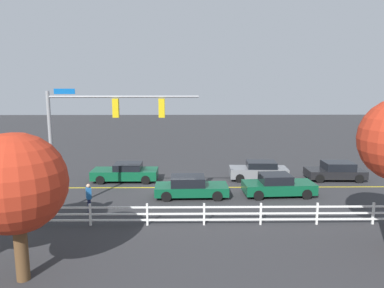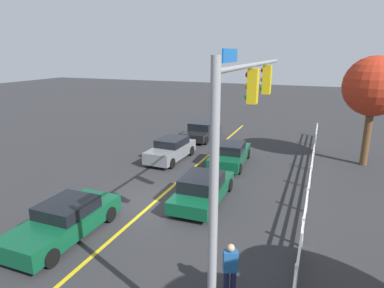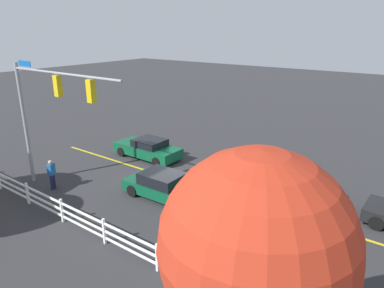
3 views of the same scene
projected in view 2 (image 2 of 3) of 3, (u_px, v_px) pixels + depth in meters
name	position (u px, v px, depth m)	size (l,w,h in m)	color
ground_plane	(155.00, 202.00, 15.64)	(120.00, 120.00, 0.00)	#2D2D30
lane_center_stripe	(187.00, 174.00, 19.22)	(28.00, 0.16, 0.01)	gold
signal_assembly	(242.00, 128.00, 8.81)	(8.05, 0.38, 6.87)	gray
car_0	(65.00, 220.00, 12.61)	(4.80, 2.01, 1.35)	#0C4C2D
car_1	(230.00, 154.00, 20.67)	(4.61, 2.15, 1.41)	#0C4C2D
car_2	(203.00, 189.00, 15.53)	(4.64, 2.02, 1.35)	#0C4C2D
car_3	(171.00, 149.00, 21.59)	(4.32, 1.94, 1.42)	slate
car_4	(202.00, 131.00, 26.79)	(4.24, 2.08, 1.36)	black
pedestrian	(230.00, 268.00, 9.39)	(0.39, 0.47, 1.69)	#191E3F
white_rail_fence	(309.00, 187.00, 15.82)	(26.10, 0.10, 1.15)	white
tree_0	(374.00, 87.00, 19.53)	(3.53, 3.53, 6.62)	brown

